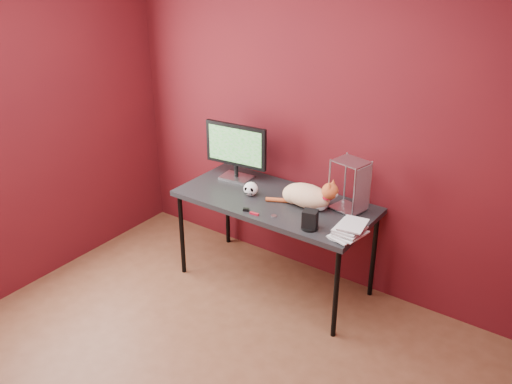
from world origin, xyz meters
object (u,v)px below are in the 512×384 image
Objects in this scene: book_stack at (345,157)px; monitor at (236,149)px; cat at (307,196)px; desk at (275,205)px; skull_mug at (251,189)px; speaker at (310,220)px.

monitor is at bearing 164.49° from book_stack.
book_stack reaches higher than cat.
desk is at bearing -22.46° from monitor.
book_stack reaches higher than skull_mug.
monitor is 0.98× the size of cat.
monitor is 3.91× the size of speaker.
desk is 0.23m from skull_mug.
book_stack is at bearing -29.36° from cat.
book_stack is (0.82, -0.12, 0.49)m from skull_mug.
monitor is 4.62× the size of skull_mug.
desk is 1.36× the size of book_stack.
cat is at bearing 108.32° from speaker.
cat is 0.49× the size of book_stack.
speaker is (0.44, -0.24, 0.11)m from desk.
cat is 4.70× the size of skull_mug.
desk is at bearing -2.17° from skull_mug.
monitor reaches higher than cat.
book_stack is (0.38, -0.20, 0.46)m from cat.
desk is 0.29m from cat.
desk is 0.58m from monitor.
skull_mug is (0.28, -0.19, -0.20)m from monitor.
skull_mug reaches higher than desk.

